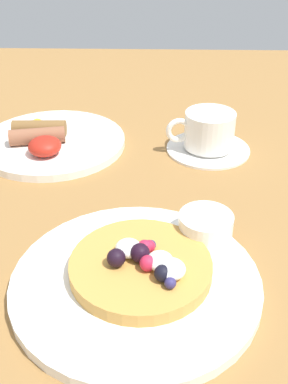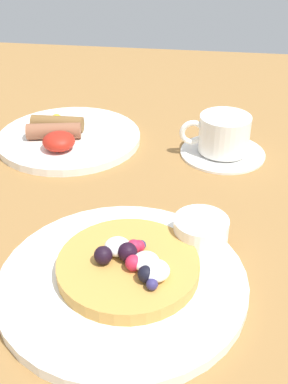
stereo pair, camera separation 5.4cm
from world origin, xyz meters
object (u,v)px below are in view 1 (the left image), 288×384
Objects in this scene: pancake_plate at (136,282)px; coffee_cup at (208,129)px; coffee_saucer at (208,148)px; breakfast_plate at (53,142)px; syrup_ramekin at (206,226)px.

coffee_cup is at bearing 72.17° from pancake_plate.
coffee_saucer is at bearing 11.16° from coffee_cup.
coffee_cup is at bearing -2.07° from breakfast_plate.
pancake_plate is 10.31cm from syrup_ramekin.
syrup_ramekin is at bearing 43.17° from pancake_plate.
breakfast_plate is at bearing 132.18° from syrup_ramekin.
coffee_cup reaches higher than syrup_ramekin.
syrup_ramekin is (7.37, 6.91, 2.06)cm from pancake_plate.
pancake_plate is 31.50cm from coffee_cup.
coffee_saucer is at bearing 71.91° from pancake_plate.
pancake_plate is at bearing -136.83° from syrup_ramekin.
breakfast_plate is (-14.20, 30.72, -0.04)cm from pancake_plate.
coffee_saucer is 3.17cm from coffee_cup.
coffee_cup is (2.23, 22.95, 0.85)cm from syrup_ramekin.
pancake_plate is at bearing -108.09° from coffee_saucer.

